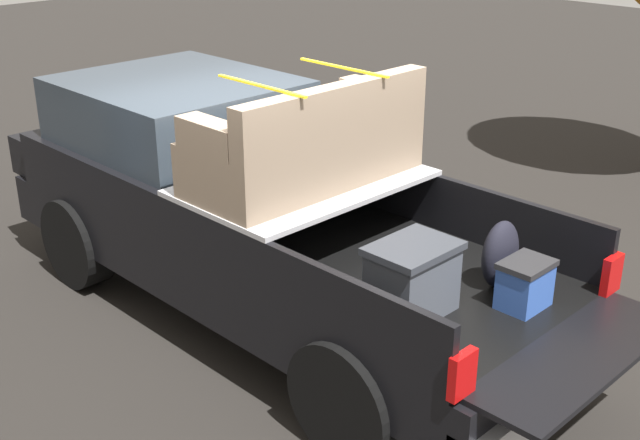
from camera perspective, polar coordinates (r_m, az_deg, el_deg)
ground_plane at (r=7.28m, az=-3.35°, el=-6.68°), size 40.00×40.00×0.00m
pickup_truck at (r=7.12m, az=-5.58°, el=1.34°), size 6.05×2.06×2.23m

